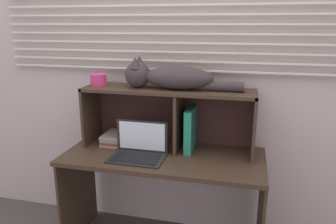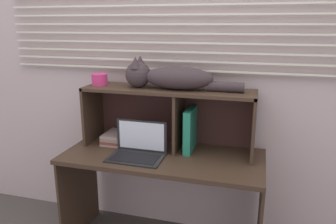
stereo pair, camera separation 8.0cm
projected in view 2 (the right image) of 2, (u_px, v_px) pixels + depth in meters
back_panel_with_blinds at (175, 71)px, 2.40m from camera, size 4.40×0.08×2.50m
desk at (163, 174)px, 2.27m from camera, size 1.35×0.59×0.73m
hutch_shelf_unit at (170, 107)px, 2.30m from camera, size 1.19×0.30×0.43m
cat at (168, 77)px, 2.22m from camera, size 0.81×0.19×0.22m
laptop at (138, 149)px, 2.19m from camera, size 0.36×0.24×0.23m
binder_upright at (190, 130)px, 2.27m from camera, size 0.05×0.25×0.30m
book_stack at (116, 137)px, 2.45m from camera, size 0.16×0.22×0.08m
small_basket at (100, 79)px, 2.36m from camera, size 0.11×0.11×0.08m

